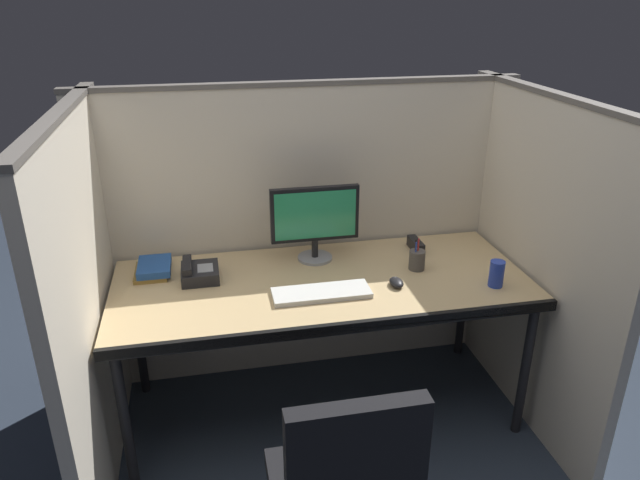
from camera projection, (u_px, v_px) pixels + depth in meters
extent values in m
plane|color=#2D3847|center=(335.00, 451.00, 2.73)|extent=(8.00, 8.00, 0.00)
cube|color=beige|center=(305.00, 236.00, 3.09)|extent=(2.20, 0.05, 1.55)
cube|color=#605B56|center=(303.00, 83.00, 2.78)|extent=(2.21, 0.06, 0.02)
cube|color=beige|center=(91.00, 306.00, 2.42)|extent=(0.05, 1.40, 1.55)
cube|color=#605B56|center=(57.00, 114.00, 2.11)|extent=(0.06, 1.41, 0.02)
cube|color=beige|center=(532.00, 264.00, 2.79)|extent=(0.05, 1.40, 1.55)
cube|color=#605B56|center=(558.00, 95.00, 2.48)|extent=(0.06, 1.41, 0.02)
cube|color=tan|center=(322.00, 284.00, 2.72)|extent=(1.90, 0.80, 0.04)
cube|color=black|center=(342.00, 328.00, 2.37)|extent=(1.90, 0.02, 0.05)
cylinder|color=black|center=(125.00, 423.00, 2.39)|extent=(0.04, 0.04, 0.70)
cylinder|color=black|center=(525.00, 370.00, 2.72)|extent=(0.04, 0.04, 0.70)
cylinder|color=black|center=(138.00, 334.00, 3.01)|extent=(0.04, 0.04, 0.70)
cylinder|color=black|center=(463.00, 300.00, 3.33)|extent=(0.04, 0.04, 0.70)
cube|color=black|center=(357.00, 475.00, 1.64)|extent=(0.40, 0.06, 0.48)
cylinder|color=gray|center=(315.00, 258.00, 2.92)|extent=(0.17, 0.17, 0.01)
cylinder|color=black|center=(315.00, 248.00, 2.90)|extent=(0.03, 0.03, 0.09)
cube|color=black|center=(315.00, 214.00, 2.82)|extent=(0.43, 0.03, 0.27)
cube|color=#268C59|center=(315.00, 215.00, 2.81)|extent=(0.39, 0.01, 0.23)
cube|color=silver|center=(321.00, 293.00, 2.57)|extent=(0.43, 0.15, 0.02)
ellipsoid|color=black|center=(396.00, 282.00, 2.65)|extent=(0.06, 0.10, 0.03)
cylinder|color=#59595B|center=(395.00, 278.00, 2.66)|extent=(0.01, 0.01, 0.01)
cube|color=black|center=(416.00, 245.00, 3.00)|extent=(0.04, 0.15, 0.06)
cylinder|color=#263FB2|center=(497.00, 274.00, 2.63)|extent=(0.07, 0.07, 0.12)
cylinder|color=#4C4742|center=(417.00, 260.00, 2.80)|extent=(0.08, 0.08, 0.09)
cylinder|color=red|center=(418.00, 253.00, 2.79)|extent=(0.01, 0.01, 0.15)
cylinder|color=#263FB2|center=(415.00, 255.00, 2.78)|extent=(0.01, 0.01, 0.13)
cylinder|color=black|center=(415.00, 253.00, 2.79)|extent=(0.01, 0.01, 0.14)
cube|color=black|center=(200.00, 273.00, 2.71)|extent=(0.17, 0.19, 0.06)
cube|color=black|center=(187.00, 266.00, 2.68)|extent=(0.04, 0.17, 0.03)
cube|color=gray|center=(205.00, 268.00, 2.69)|extent=(0.07, 0.09, 0.00)
cube|color=olive|center=(151.00, 272.00, 2.76)|extent=(0.15, 0.21, 0.02)
cube|color=#1E478C|center=(154.00, 267.00, 2.75)|extent=(0.15, 0.21, 0.03)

